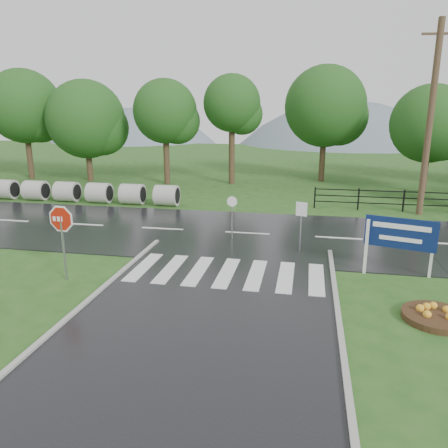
# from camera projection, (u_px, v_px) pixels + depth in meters

# --- Properties ---
(ground) EXTENTS (120.00, 120.00, 0.00)m
(ground) POSITION_uv_depth(u_px,v_px,m) (187.00, 352.00, 10.17)
(ground) COLOR #27531B
(ground) RESTS_ON ground
(main_road) EXTENTS (90.00, 8.00, 0.04)m
(main_road) POSITION_uv_depth(u_px,v_px,m) (247.00, 234.00, 19.65)
(main_road) COLOR black
(main_road) RESTS_ON ground
(crosswalk) EXTENTS (6.50, 2.80, 0.02)m
(crosswalk) POSITION_uv_depth(u_px,v_px,m) (227.00, 273.00, 14.89)
(crosswalk) COLOR silver
(crosswalk) RESTS_ON ground
(fence_west) EXTENTS (9.58, 0.08, 1.20)m
(fence_west) POSITION_uv_depth(u_px,v_px,m) (404.00, 199.00, 23.73)
(fence_west) COLOR black
(fence_west) RESTS_ON ground
(hills) EXTENTS (102.00, 48.00, 48.00)m
(hills) POSITION_uv_depth(u_px,v_px,m) (311.00, 234.00, 75.19)
(hills) COLOR slate
(hills) RESTS_ON ground
(treeline) EXTENTS (83.20, 5.20, 10.00)m
(treeline) POSITION_uv_depth(u_px,v_px,m) (286.00, 184.00, 32.75)
(treeline) COLOR #194816
(treeline) RESTS_ON ground
(culvert_pipes) EXTENTS (13.90, 1.20, 1.20)m
(culvert_pipes) POSITION_uv_depth(u_px,v_px,m) (67.00, 192.00, 26.40)
(culvert_pipes) COLOR #9E9B93
(culvert_pipes) RESTS_ON ground
(stop_sign) EXTENTS (1.18, 0.14, 2.67)m
(stop_sign) POSITION_uv_depth(u_px,v_px,m) (62.00, 225.00, 13.96)
(stop_sign) COLOR #939399
(stop_sign) RESTS_ON ground
(estate_billboard) EXTENTS (2.21, 0.70, 2.00)m
(estate_billboard) POSITION_uv_depth(u_px,v_px,m) (400.00, 236.00, 14.46)
(estate_billboard) COLOR silver
(estate_billboard) RESTS_ON ground
(flower_bed) EXTENTS (1.78, 1.78, 0.36)m
(flower_bed) POSITION_uv_depth(u_px,v_px,m) (437.00, 316.00, 11.65)
(flower_bed) COLOR #332111
(flower_bed) RESTS_ON ground
(reg_sign_small) EXTENTS (0.43, 0.16, 2.02)m
(reg_sign_small) POSITION_uv_depth(u_px,v_px,m) (301.00, 217.00, 16.81)
(reg_sign_small) COLOR #939399
(reg_sign_small) RESTS_ON ground
(reg_sign_round) EXTENTS (0.44, 0.09, 1.91)m
(reg_sign_round) POSITION_uv_depth(u_px,v_px,m) (232.00, 212.00, 18.49)
(reg_sign_round) COLOR #939399
(reg_sign_round) RESTS_ON ground
(utility_pole_east) EXTENTS (1.73, 0.32, 9.72)m
(utility_pole_east) POSITION_uv_depth(u_px,v_px,m) (430.00, 119.00, 22.04)
(utility_pole_east) COLOR #473523
(utility_pole_east) RESTS_ON ground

